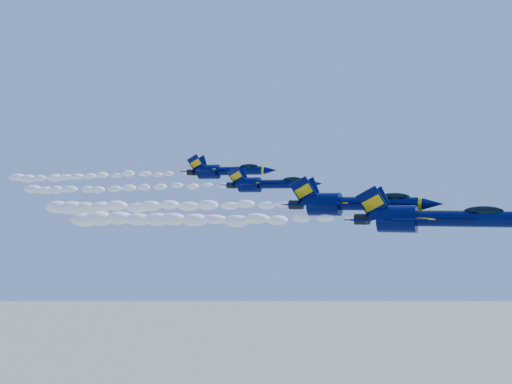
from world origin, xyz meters
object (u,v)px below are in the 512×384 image
at_px(jet_lead, 434,218).
at_px(jet_second, 354,203).
at_px(jet_third, 268,184).
at_px(jet_fourth, 226,171).

distance_m(jet_lead, jet_second, 12.55).
height_order(jet_lead, jet_third, jet_third).
relative_size(jet_second, jet_fourth, 1.18).
relative_size(jet_third, jet_fourth, 0.92).
bearing_deg(jet_second, jet_third, 147.05).
bearing_deg(jet_fourth, jet_lead, -34.93).
height_order(jet_second, jet_fourth, jet_fourth).
bearing_deg(jet_lead, jet_fourth, 145.07).
bearing_deg(jet_third, jet_fourth, 140.51).
height_order(jet_second, jet_third, jet_third).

